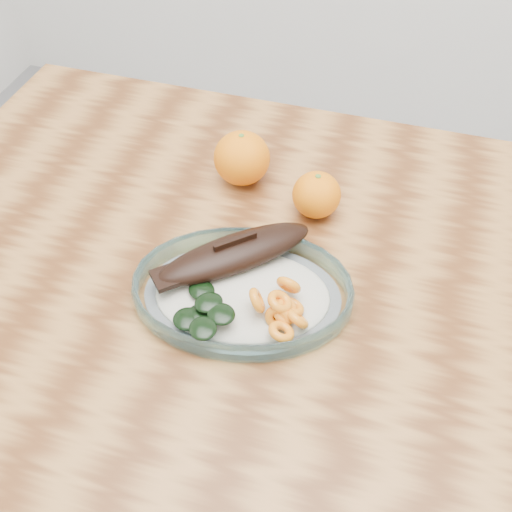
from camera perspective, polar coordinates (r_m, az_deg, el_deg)
name	(u,v)px	position (r m, az deg, el deg)	size (l,w,h in m)	color
ground	(279,508)	(1.50, 2.09, -21.44)	(3.00, 3.00, 0.00)	slate
dining_table	(291,324)	(0.93, 3.15, -6.03)	(1.20, 0.80, 0.75)	#5B3115
plated_meal	(242,288)	(0.82, -1.24, -2.90)	(0.59, 0.59, 0.08)	white
orange_left	(242,158)	(0.98, -1.27, 8.70)	(0.09, 0.09, 0.09)	#F86305
orange_right	(317,195)	(0.93, 5.40, 5.44)	(0.07, 0.07, 0.07)	#F86305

